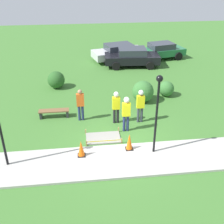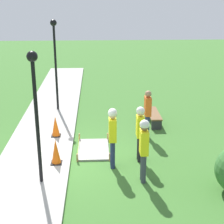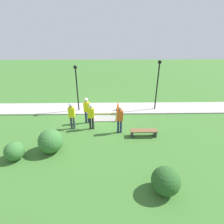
% 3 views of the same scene
% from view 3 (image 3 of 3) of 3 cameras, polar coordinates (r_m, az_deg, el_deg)
% --- Properties ---
extents(ground_plane, '(60.00, 60.00, 0.00)m').
position_cam_3_polar(ground_plane, '(13.89, -5.37, -0.88)').
color(ground_plane, '#3D702D').
extents(sidewalk, '(28.00, 2.29, 0.10)m').
position_cam_3_polar(sidewalk, '(14.91, -5.09, 1.20)').
color(sidewalk, '#ADAAA3').
rests_on(sidewalk, ground_plane).
extents(wet_concrete_patch, '(1.71, 1.08, 0.27)m').
position_cam_3_polar(wet_concrete_patch, '(13.19, -2.48, -2.09)').
color(wet_concrete_patch, gray).
rests_on(wet_concrete_patch, ground_plane).
extents(traffic_cone_near_patch, '(0.34, 0.34, 0.76)m').
position_cam_3_polar(traffic_cone_near_patch, '(14.27, 1.95, 2.03)').
color(traffic_cone_near_patch, black).
rests_on(traffic_cone_near_patch, sidewalk).
extents(traffic_cone_far_patch, '(0.34, 0.34, 0.79)m').
position_cam_3_polar(traffic_cone_far_patch, '(14.10, -6.82, 1.65)').
color(traffic_cone_far_patch, black).
rests_on(traffic_cone_far_patch, sidewalk).
extents(park_bench, '(1.65, 0.44, 0.44)m').
position_cam_3_polar(park_bench, '(11.11, 10.30, -6.42)').
color(park_bench, '#2D2D33').
rests_on(park_bench, ground_plane).
extents(worker_supervisor, '(0.40, 0.26, 1.80)m').
position_cam_3_polar(worker_supervisor, '(11.47, -6.85, -0.74)').
color(worker_supervisor, black).
rests_on(worker_supervisor, ground_plane).
extents(worker_assistant, '(0.40, 0.27, 1.86)m').
position_cam_3_polar(worker_assistant, '(11.71, -13.06, -0.48)').
color(worker_assistant, '#383D47').
rests_on(worker_assistant, ground_plane).
extents(worker_trainee, '(0.40, 0.27, 1.89)m').
position_cam_3_polar(worker_trainee, '(12.28, -8.29, 1.29)').
color(worker_trainee, navy).
rests_on(worker_trainee, ground_plane).
extents(bystander_in_orange_shirt, '(0.40, 0.24, 1.79)m').
position_cam_3_polar(bystander_in_orange_shirt, '(11.00, 2.53, -2.09)').
color(bystander_in_orange_shirt, navy).
rests_on(bystander_in_orange_shirt, ground_plane).
extents(lamppost_near, '(0.28, 0.28, 3.63)m').
position_cam_3_polar(lamppost_near, '(13.89, -11.53, 9.73)').
color(lamppost_near, black).
rests_on(lamppost_near, sidewalk).
extents(lamppost_far, '(0.28, 0.28, 3.95)m').
position_cam_3_polar(lamppost_far, '(14.30, 14.77, 10.60)').
color(lamppost_far, black).
rests_on(lamppost_far, sidewalk).
extents(shrub_rounded_near, '(1.16, 1.16, 1.16)m').
position_cam_3_polar(shrub_rounded_near, '(7.78, 17.11, -20.70)').
color(shrub_rounded_near, '#285623').
rests_on(shrub_rounded_near, ground_plane).
extents(shrub_rounded_mid, '(1.31, 1.31, 1.31)m').
position_cam_3_polar(shrub_rounded_mid, '(10.03, -19.41, -8.94)').
color(shrub_rounded_mid, '#387033').
rests_on(shrub_rounded_mid, ground_plane).
extents(shrub_rounded_far, '(0.98, 0.98, 0.98)m').
position_cam_3_polar(shrub_rounded_far, '(10.32, -29.24, -11.06)').
color(shrub_rounded_far, '#387033').
rests_on(shrub_rounded_far, ground_plane).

